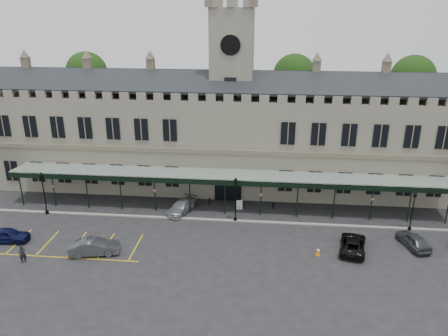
# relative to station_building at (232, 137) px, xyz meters

# --- Properties ---
(ground) EXTENTS (140.00, 140.00, 0.00)m
(ground) POSITION_rel_station_building_xyz_m (0.00, -15.91, -6.47)
(ground) COLOR black
(station_building) EXTENTS (60.00, 10.36, 17.30)m
(station_building) POSITION_rel_station_building_xyz_m (0.00, 0.00, 0.00)
(station_building) COLOR slate
(station_building) RESTS_ON ground
(clock_tower) EXTENTS (5.60, 5.60, 24.80)m
(clock_tower) POSITION_rel_station_building_xyz_m (0.00, 0.09, 6.64)
(clock_tower) COLOR slate
(clock_tower) RESTS_ON ground
(canopy) EXTENTS (50.00, 4.10, 4.30)m
(canopy) POSITION_rel_station_building_xyz_m (0.00, -8.45, -4.06)
(canopy) COLOR #8C9E93
(canopy) RESTS_ON ground
(kerb) EXTENTS (60.00, 0.40, 0.12)m
(kerb) POSITION_rel_station_building_xyz_m (0.00, -10.41, -6.41)
(kerb) COLOR gray
(kerb) RESTS_ON ground
(parking_markings) EXTENTS (16.00, 6.00, 0.01)m
(parking_markings) POSITION_rel_station_building_xyz_m (-14.00, -17.41, -6.47)
(parking_markings) COLOR gold
(parking_markings) RESTS_ON ground
(tree_behind_left) EXTENTS (6.00, 6.00, 16.00)m
(tree_behind_left) POSITION_rel_station_building_xyz_m (-22.00, 9.09, 6.35)
(tree_behind_left) COLOR #332314
(tree_behind_left) RESTS_ON ground
(tree_behind_mid) EXTENTS (6.00, 6.00, 16.00)m
(tree_behind_mid) POSITION_rel_station_building_xyz_m (8.00, 9.09, 6.35)
(tree_behind_mid) COLOR #332314
(tree_behind_mid) RESTS_ON ground
(tree_behind_right) EXTENTS (6.00, 6.00, 16.00)m
(tree_behind_right) POSITION_rel_station_building_xyz_m (24.00, 9.09, 6.35)
(tree_behind_right) COLOR #332314
(tree_behind_right) RESTS_ON ground
(lamp_post_left) EXTENTS (0.48, 0.48, 5.10)m
(lamp_post_left) POSITION_rel_station_building_xyz_m (-20.12, -10.66, -3.45)
(lamp_post_left) COLOR black
(lamp_post_left) RESTS_ON ground
(lamp_post_mid) EXTENTS (0.49, 0.49, 5.16)m
(lamp_post_mid) POSITION_rel_station_building_xyz_m (1.28, -10.37, -3.41)
(lamp_post_mid) COLOR black
(lamp_post_mid) RESTS_ON ground
(lamp_post_right) EXTENTS (0.42, 0.42, 4.47)m
(lamp_post_right) POSITION_rel_station_building_xyz_m (19.71, -10.57, -3.82)
(lamp_post_right) COLOR black
(lamp_post_right) RESTS_ON ground
(traffic_cone) EXTENTS (0.48, 0.48, 0.76)m
(traffic_cone) POSITION_rel_station_building_xyz_m (9.60, -16.50, -6.10)
(traffic_cone) COLOR orange
(traffic_cone) RESTS_ON ground
(sign_board) EXTENTS (0.68, 0.13, 1.16)m
(sign_board) POSITION_rel_station_building_xyz_m (1.55, -7.43, -5.90)
(sign_board) COLOR black
(sign_board) RESTS_ON ground
(bollard_left) EXTENTS (0.16, 0.16, 0.88)m
(bollard_left) POSITION_rel_station_building_xyz_m (-2.07, -6.42, -6.03)
(bollard_left) COLOR black
(bollard_left) RESTS_ON ground
(bollard_right) EXTENTS (0.15, 0.15, 0.84)m
(bollard_right) POSITION_rel_station_building_xyz_m (5.42, -6.91, -6.05)
(bollard_right) COLOR black
(bollard_right) RESTS_ON ground
(car_left_a) EXTENTS (4.37, 2.09, 1.44)m
(car_left_a) POSITION_rel_station_building_xyz_m (-21.00, -17.01, -5.75)
(car_left_a) COLOR #0B0F34
(car_left_a) RESTS_ON ground
(car_left_b) EXTENTS (4.93, 2.67, 1.54)m
(car_left_b) POSITION_rel_station_building_xyz_m (-11.50, -18.44, -5.70)
(car_left_b) COLOR #3B3D43
(car_left_b) RESTS_ON ground
(car_taxi) EXTENTS (3.28, 4.97, 1.34)m
(car_taxi) POSITION_rel_station_building_xyz_m (-5.00, -8.72, -5.80)
(car_taxi) COLOR #9B9EA2
(car_taxi) RESTS_ON ground
(car_van) EXTENTS (3.25, 5.30, 1.37)m
(car_van) POSITION_rel_station_building_xyz_m (13.00, -15.33, -5.78)
(car_van) COLOR black
(car_van) RESTS_ON ground
(car_right_a) EXTENTS (2.81, 4.48, 1.42)m
(car_right_a) POSITION_rel_station_building_xyz_m (19.00, -14.06, -5.76)
(car_right_a) COLOR #3B3D43
(car_right_a) RESTS_ON ground
(person_a) EXTENTS (0.76, 0.73, 1.76)m
(person_a) POSITION_rel_station_building_xyz_m (-17.48, -20.45, -5.59)
(person_a) COLOR black
(person_a) RESTS_ON ground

